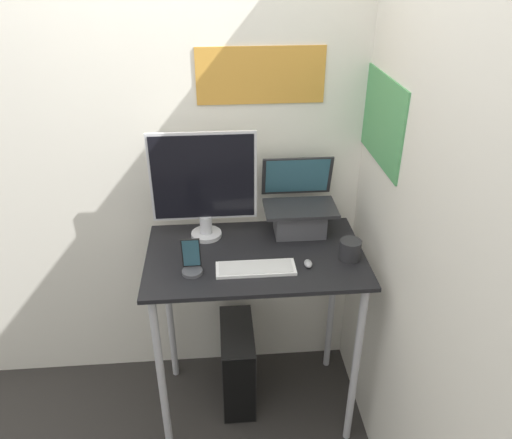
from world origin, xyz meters
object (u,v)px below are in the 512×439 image
Objects in this scene: keyboard at (256,268)px; computer_tower at (238,363)px; laptop at (299,213)px; mouse at (308,264)px; cell_phone at (192,262)px; monitor at (204,185)px.

keyboard is 0.78m from computer_tower.
laptop is 0.40m from keyboard.
cell_phone is at bearing -179.46° from mouse.
laptop is 0.48m from monitor.
cell_phone reaches higher than computer_tower.
laptop is 0.59m from cell_phone.
mouse is at bearing -33.54° from monitor.
cell_phone is 0.84m from computer_tower.
laptop reaches higher than keyboard.
keyboard is 2.00× the size of cell_phone.
laptop is 1.02× the size of keyboard.
cell_phone is at bearing -135.42° from computer_tower.
cell_phone reaches higher than keyboard.
keyboard is 0.28m from cell_phone.
laptop is 6.21× the size of mouse.
cell_phone is (-0.27, 0.01, 0.04)m from keyboard.
monitor is at bearing 146.46° from mouse.
monitor is at bearing -179.47° from laptop.
cell_phone is 0.37× the size of computer_tower.
computer_tower is (-0.08, 0.19, -0.75)m from keyboard.
keyboard is (0.21, -0.30, -0.26)m from monitor.
mouse is 0.33× the size of cell_phone.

